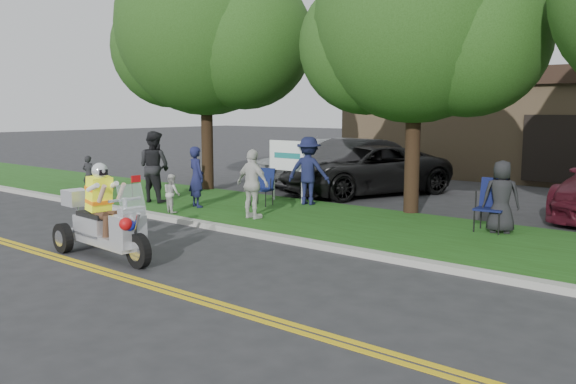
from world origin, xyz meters
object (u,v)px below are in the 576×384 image
Objects in this scene: trike_scooter at (103,225)px; spectator_adult_mid at (154,167)px; parked_car_left at (347,164)px; parked_car_far_left at (319,160)px; spectator_adult_left at (196,177)px; parked_car_mid at (364,170)px; lawn_chair_a at (264,184)px; lawn_chair_b at (492,201)px; spectator_adult_right at (253,184)px.

trike_scooter is 5.78m from spectator_adult_mid.
parked_car_left is at bearing -117.64° from spectator_adult_mid.
parked_car_left is at bearing -4.07° from parked_car_far_left.
spectator_adult_left is 0.31× the size of parked_car_left.
parked_car_far_left is 2.82m from parked_car_mid.
spectator_adult_mid is (-1.53, -0.14, 0.18)m from spectator_adult_left.
spectator_adult_mid is at bearing -164.99° from lawn_chair_a.
lawn_chair_a is 1.74m from spectator_adult_left.
spectator_adult_right is (-4.74, -2.12, 0.18)m from lawn_chair_b.
lawn_chair_a is at bearing -53.74° from spectator_adult_right.
parked_car_far_left is (-7.93, 4.63, 0.13)m from lawn_chair_b.
parked_car_far_left is (-2.05, 5.13, 0.20)m from lawn_chair_a.
spectator_adult_mid reaches higher than lawn_chair_b.
trike_scooter is 1.65× the size of spectator_adult_left.
lawn_chair_a is 0.62× the size of spectator_adult_left.
lawn_chair_b is 6.39m from parked_car_mid.
spectator_adult_left is 0.29× the size of parked_car_mid.
parked_car_left is (-6.41, 4.11, 0.10)m from lawn_chair_b.
parked_car_mid is at bearing -21.79° from parked_car_left.
parked_car_far_left is at bearing 97.15° from lawn_chair_a.
trike_scooter is 1.61× the size of spectator_adult_right.
trike_scooter is 4.97m from spectator_adult_left.
spectator_adult_left is at bearing -170.63° from lawn_chair_b.
parked_car_left reaches higher than lawn_chair_b.
parked_car_far_left is at bearing 170.15° from parked_car_left.
lawn_chair_b is at bearing -15.53° from parked_car_far_left.
spectator_adult_right is at bearing -61.69° from parked_car_mid.
spectator_adult_mid reaches higher than trike_scooter.
parked_car_far_left is 0.92× the size of parked_car_mid.
spectator_adult_right is 5.64m from parked_car_mid.
trike_scooter is at bearing 136.06° from spectator_adult_left.
spectator_adult_right reaches higher than lawn_chair_b.
parked_car_left is (-1.67, 6.23, -0.09)m from spectator_adult_right.
parked_car_far_left is at bearing 111.38° from trike_scooter.
spectator_adult_mid is at bearing -97.70° from parked_car_mid.
spectator_adult_left is at bearing -66.75° from parked_car_far_left.
spectator_adult_mid is 6.45m from parked_car_left.
spectator_adult_left is 6.55m from parked_car_far_left.
spectator_adult_mid is 6.31m from parked_car_mid.
trike_scooter is at bearing 94.06° from spectator_adult_right.
spectator_adult_mid is at bearing -0.77° from spectator_adult_right.
trike_scooter is at bearing -57.87° from parked_car_far_left.
parked_car_left is at bearing -73.80° from spectator_adult_right.
spectator_adult_mid is at bearing 137.24° from trike_scooter.
parked_car_far_left is (-0.97, 6.48, -0.03)m from spectator_adult_left.
parked_car_mid is (1.60, 5.33, -0.13)m from spectator_adult_left.
parked_car_mid is (-0.82, 9.67, 0.16)m from trike_scooter.
lawn_chair_b is 9.18m from parked_car_far_left.
parked_car_mid is (-5.36, 3.48, 0.03)m from lawn_chair_b.
parked_car_mid reaches higher than lawn_chair_b.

